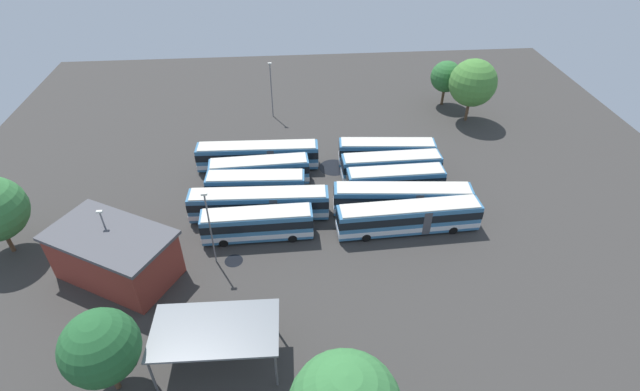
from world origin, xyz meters
TOP-DOWN VIEW (x-y plane):
  - ground_plane at (0.00, 0.00)m, footprint 97.52×97.52m
  - bus_row0_slot0 at (-8.70, -6.66)m, footprint 12.95×3.67m
  - bus_row0_slot1 at (-8.59, -3.19)m, footprint 12.73×2.79m
  - bus_row0_slot2 at (-8.46, 0.06)m, footprint 11.95×2.83m
  - bus_row0_slot3 at (-8.57, 3.65)m, footprint 16.19×3.99m
  - bus_row0_slot4 at (-8.53, 7.08)m, footprint 16.12×3.25m
  - bus_row1_slot0 at (8.45, -7.25)m, footprint 16.10×3.12m
  - bus_row1_slot1 at (8.23, -3.52)m, footprint 12.57×3.11m
  - bus_row1_slot2 at (8.58, -0.32)m, footprint 11.97×3.24m
  - bus_row1_slot3 at (8.08, 3.25)m, footprint 16.12×3.23m
  - bus_row1_slot4 at (8.25, 6.82)m, footprint 12.15×2.79m
  - depot_building at (22.04, 11.34)m, footprint 13.79×11.76m
  - maintenance_shelter at (11.07, 22.31)m, footprint 10.30×5.80m
  - lamp_post_by_building at (6.55, -21.96)m, footprint 0.56×0.28m
  - lamp_post_mid_lot at (22.68, 10.07)m, footprint 0.56×0.28m
  - lamp_post_far_corner at (12.59, 10.35)m, footprint 0.56×0.28m
  - tree_east_edge at (19.16, 24.08)m, footprint 5.88×5.88m
  - tree_south_edge at (-21.63, -23.96)m, footprint 4.99×4.99m
  - tree_north_edge at (-23.78, -18.21)m, footprint 7.11×7.11m
  - puddle_centre_drain at (10.78, 10.39)m, footprint 1.93×1.93m
  - puddle_front_lane at (-10.61, -9.84)m, footprint 2.21×2.21m
  - puddle_near_shelter at (-1.60, -6.39)m, footprint 4.01×4.01m

SIDE VIEW (x-z plane):
  - ground_plane at x=0.00m, z-range 0.00..0.00m
  - puddle_centre_drain at x=10.78m, z-range 0.00..0.01m
  - puddle_front_lane at x=-10.61m, z-range 0.00..0.01m
  - puddle_near_shelter at x=-1.60m, z-range 0.00..0.01m
  - bus_row1_slot2 at x=8.58m, z-range 0.10..3.65m
  - bus_row0_slot2 at x=-8.46m, z-range 0.10..3.65m
  - bus_row1_slot4 at x=8.25m, z-range 0.10..3.65m
  - bus_row1_slot1 at x=8.23m, z-range 0.10..3.65m
  - bus_row0_slot1 at x=-8.59m, z-range 0.10..3.65m
  - bus_row0_slot0 at x=-8.70m, z-range 0.10..3.65m
  - bus_row0_slot3 at x=-8.57m, z-range 0.10..3.65m
  - bus_row0_slot4 at x=-8.53m, z-range 0.10..3.65m
  - bus_row1_slot0 at x=8.45m, z-range 0.10..3.65m
  - bus_row1_slot3 at x=8.08m, z-range 0.10..3.65m
  - depot_building at x=22.04m, z-range 0.02..5.44m
  - lamp_post_mid_lot at x=22.68m, z-range 0.41..7.70m
  - maintenance_shelter at x=11.07m, z-range 1.93..6.22m
  - lamp_post_by_building at x=6.55m, z-range 0.42..9.29m
  - tree_south_edge at x=-21.63m, z-range 1.19..8.58m
  - lamp_post_far_corner at x=12.59m, z-range 0.42..9.38m
  - tree_east_edge at x=19.16m, z-range 1.16..9.37m
  - tree_north_edge at x=-23.78m, z-range 1.34..11.14m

